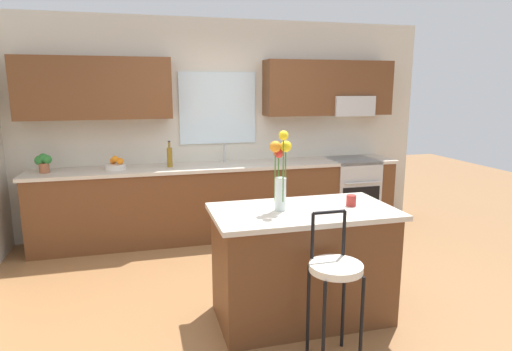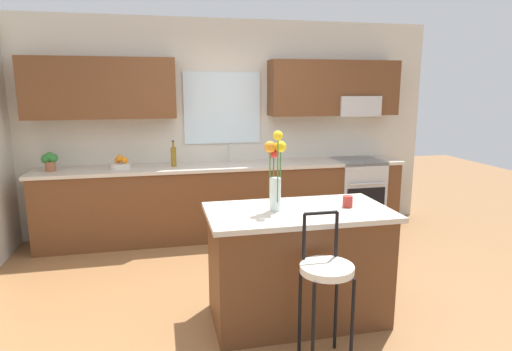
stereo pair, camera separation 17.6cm
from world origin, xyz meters
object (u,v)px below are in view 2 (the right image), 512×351
(potted_plant_small, at_px, (50,160))
(fruit_bowl_oranges, at_px, (120,164))
(oven_range, at_px, (356,193))
(mug_ceramic, at_px, (348,201))
(flower_vase, at_px, (275,170))
(bar_stool_near, at_px, (326,275))
(kitchen_island, at_px, (298,264))
(bottle_olive_oil, at_px, (174,156))

(potted_plant_small, bearing_deg, fruit_bowl_oranges, 0.23)
(oven_range, bearing_deg, mug_ceramic, -117.36)
(potted_plant_small, bearing_deg, flower_vase, -45.65)
(bar_stool_near, bearing_deg, kitchen_island, 90.00)
(bar_stool_near, distance_m, bottle_olive_oil, 2.92)
(kitchen_island, relative_size, flower_vase, 2.30)
(oven_range, bearing_deg, kitchen_island, -125.41)
(kitchen_island, relative_size, fruit_bowl_oranges, 6.01)
(kitchen_island, bearing_deg, fruit_bowl_oranges, 124.90)
(fruit_bowl_oranges, xyz_separation_m, bottle_olive_oil, (0.62, -0.00, 0.08))
(oven_range, xyz_separation_m, potted_plant_small, (-3.79, 0.03, 0.58))
(oven_range, distance_m, bar_stool_near, 3.13)
(mug_ceramic, xyz_separation_m, bottle_olive_oil, (-1.29, 2.16, 0.08))
(potted_plant_small, bearing_deg, kitchen_island, -43.45)
(mug_ceramic, bearing_deg, kitchen_island, 178.65)
(kitchen_island, distance_m, bar_stool_near, 0.63)
(bar_stool_near, distance_m, fruit_bowl_oranges, 3.16)
(oven_range, height_order, bar_stool_near, bar_stool_near)
(bar_stool_near, bearing_deg, potted_plant_small, 129.51)
(oven_range, bearing_deg, fruit_bowl_oranges, 179.46)
(bottle_olive_oil, bearing_deg, bar_stool_near, -72.24)
(bar_stool_near, xyz_separation_m, fruit_bowl_oranges, (-1.50, 2.76, 0.34))
(kitchen_island, xyz_separation_m, potted_plant_small, (-2.27, 2.15, 0.58))
(oven_range, xyz_separation_m, mug_ceramic, (-1.11, -2.14, 0.51))
(bottle_olive_oil, distance_m, potted_plant_small, 1.39)
(fruit_bowl_oranges, relative_size, bottle_olive_oil, 0.76)
(mug_ceramic, bearing_deg, fruit_bowl_oranges, 131.42)
(oven_range, relative_size, potted_plant_small, 4.20)
(fruit_bowl_oranges, bearing_deg, bottle_olive_oil, -0.35)
(kitchen_island, bearing_deg, potted_plant_small, 136.55)
(oven_range, height_order, mug_ceramic, mug_ceramic)
(kitchen_island, bearing_deg, bottle_olive_oil, 112.30)
(fruit_bowl_oranges, bearing_deg, potted_plant_small, -179.77)
(oven_range, relative_size, mug_ceramic, 10.22)
(flower_vase, distance_m, potted_plant_small, 2.99)
(bar_stool_near, relative_size, fruit_bowl_oranges, 4.34)
(flower_vase, xyz_separation_m, bottle_olive_oil, (-0.69, 2.13, -0.20))
(bar_stool_near, height_order, mug_ceramic, bar_stool_near)
(fruit_bowl_oranges, bearing_deg, oven_range, -0.54)
(flower_vase, bearing_deg, fruit_bowl_oranges, 121.64)
(oven_range, distance_m, bottle_olive_oil, 2.47)
(mug_ceramic, height_order, fruit_bowl_oranges, fruit_bowl_oranges)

